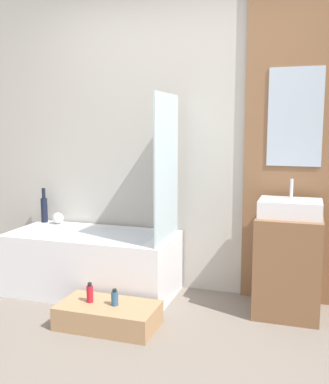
{
  "coord_description": "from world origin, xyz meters",
  "views": [
    {
      "loc": [
        0.93,
        -2.1,
        1.4
      ],
      "look_at": [
        0.02,
        0.72,
        0.97
      ],
      "focal_mm": 42.0,
      "sensor_mm": 36.0,
      "label": 1
    }
  ],
  "objects": [
    {
      "name": "ground_plane",
      "position": [
        0.0,
        0.0,
        0.0
      ],
      "size": [
        12.0,
        12.0,
        0.0
      ],
      "primitive_type": "plane",
      "color": "slate"
    },
    {
      "name": "vase_tall_dark",
      "position": [
        -1.39,
        1.45,
        0.65
      ],
      "size": [
        0.06,
        0.06,
        0.32
      ],
      "color": "black",
      "rests_on": "bathtub"
    },
    {
      "name": "vanity_cabinet",
      "position": [
        0.82,
        1.27,
        0.37
      ],
      "size": [
        0.47,
        0.48,
        0.74
      ],
      "primitive_type": "cube",
      "color": "brown",
      "rests_on": "ground_plane"
    },
    {
      "name": "bottle_soap_primary",
      "position": [
        -0.51,
        0.63,
        0.23
      ],
      "size": [
        0.05,
        0.05,
        0.14
      ],
      "color": "#B21928",
      "rests_on": "wooden_step_bench"
    },
    {
      "name": "glass_shower_screen",
      "position": [
        -0.11,
        1.17,
        1.08
      ],
      "size": [
        0.01,
        0.57,
        1.13
      ],
      "primitive_type": "cube",
      "color": "silver",
      "rests_on": "bathtub"
    },
    {
      "name": "bottle_soap_secondary",
      "position": [
        -0.31,
        0.63,
        0.22
      ],
      "size": [
        0.05,
        0.05,
        0.12
      ],
      "color": "#2D567A",
      "rests_on": "wooden_step_bench"
    },
    {
      "name": "wall_tiled_back",
      "position": [
        0.0,
        1.58,
        1.3
      ],
      "size": [
        4.2,
        0.06,
        2.6
      ],
      "primitive_type": "cube",
      "color": "#B7B2A8",
      "rests_on": "ground_plane"
    },
    {
      "name": "wooden_step_bench",
      "position": [
        -0.37,
        0.63,
        0.08
      ],
      "size": [
        0.7,
        0.38,
        0.16
      ],
      "primitive_type": "cube",
      "color": "#A87F56",
      "rests_on": "ground_plane"
    },
    {
      "name": "bathtub",
      "position": [
        -0.77,
        1.2,
        0.26
      ],
      "size": [
        1.39,
        0.66,
        0.52
      ],
      "color": "white",
      "rests_on": "ground_plane"
    },
    {
      "name": "sink",
      "position": [
        0.82,
        1.27,
        0.81
      ],
      "size": [
        0.45,
        0.33,
        0.27
      ],
      "color": "white",
      "rests_on": "vanity_cabinet"
    },
    {
      "name": "wall_wood_accent",
      "position": [
        0.82,
        1.53,
        1.31
      ],
      "size": [
        0.76,
        0.04,
        2.6
      ],
      "color": "brown",
      "rests_on": "ground_plane"
    },
    {
      "name": "vase_round_light",
      "position": [
        -1.23,
        1.43,
        0.57
      ],
      "size": [
        0.1,
        0.1,
        0.1
      ],
      "primitive_type": "sphere",
      "color": "silver",
      "rests_on": "bathtub"
    }
  ]
}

